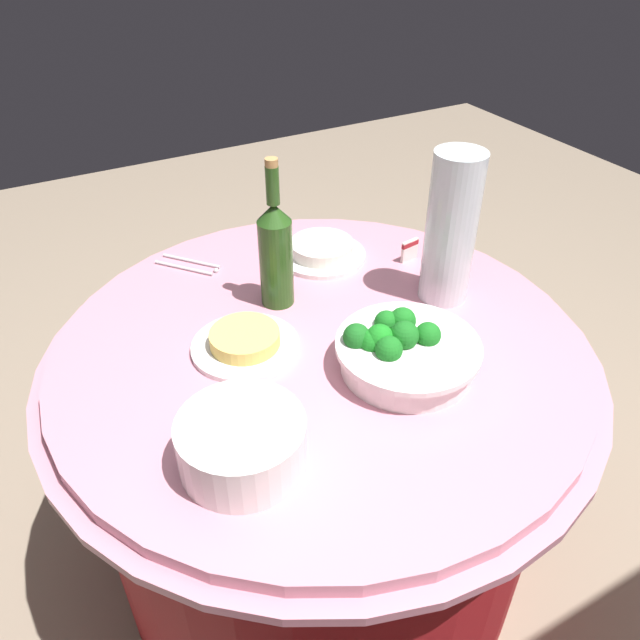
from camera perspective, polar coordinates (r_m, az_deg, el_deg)
The scene contains 10 objects.
ground_plane at distance 1.83m, azimuth 0.00°, elevation -20.37°, with size 6.00×6.00×0.00m, color gray.
buffet_table at distance 1.53m, azimuth 0.00°, elevation -12.61°, with size 1.16×1.16×0.74m.
broccoli_bowl at distance 1.20m, azimuth 7.73°, elevation -2.86°, with size 0.28×0.28×0.11m.
plate_stack at distance 1.02m, azimuth -7.23°, elevation -11.21°, with size 0.21×0.21×0.09m.
wine_bottle at distance 1.33m, azimuth -4.11°, elevation 6.33°, with size 0.07×0.07×0.34m.
decorative_fruit_vase at distance 1.37m, azimuth 11.92°, elevation 7.60°, with size 0.11×0.11×0.34m.
serving_tongs at distance 1.56m, azimuth -11.90°, elevation 5.00°, with size 0.14×0.15×0.01m.
food_plate_noodles at distance 1.26m, azimuth -6.93°, elevation -2.04°, with size 0.22×0.22×0.04m.
food_plate_rice at distance 1.55m, azimuth 0.16°, elevation 6.41°, with size 0.22×0.22×0.04m.
label_placard_front at distance 1.55m, azimuth 8.28°, elevation 6.50°, with size 0.05×0.02×0.05m.
Camera 1 is at (0.49, 0.89, 1.53)m, focal length 34.66 mm.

